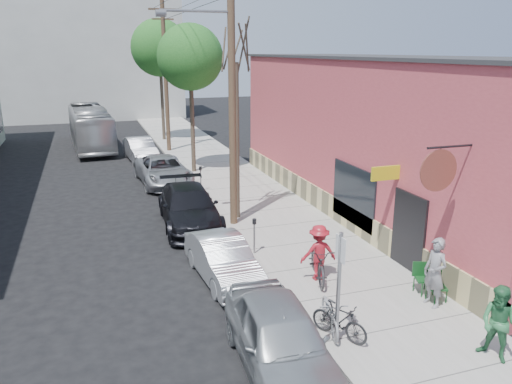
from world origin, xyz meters
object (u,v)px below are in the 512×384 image
object	(u,v)px
patio_chair_b	(424,279)
car_4	(140,149)
tree_bare	(236,143)
car_2	(189,207)
tree_leafy_mid	(190,58)
parking_meter_near	(254,230)
parking_meter_far	(201,175)
car_3	(163,171)
cyclist	(319,252)
parked_bike_a	(339,321)
patio_chair_a	(437,286)
parked_bike_b	(331,313)
car_0	(280,339)
patron_grey	(435,272)
sign_post	(339,278)
tree_leafy_far	(160,48)
utility_pole_near	(230,90)
car_1	(223,259)
patron_green	(499,324)
bus	(90,127)

from	to	relation	value
patio_chair_b	car_4	size ratio (longest dim) A/B	0.20
tree_bare	car_2	world-z (taller)	tree_bare
tree_leafy_mid	car_4	size ratio (longest dim) A/B	1.84
parking_meter_near	parking_meter_far	xyz separation A→B (m)	(0.00, 8.24, 0.00)
parking_meter_near	car_3	size ratio (longest dim) A/B	0.24
cyclist	parked_bike_a	xyz separation A→B (m)	(-0.92, -3.09, -0.40)
patio_chair_a	car_4	size ratio (longest dim) A/B	0.20
car_2	car_3	world-z (taller)	car_2
parked_bike_b	car_2	distance (m)	9.24
tree_bare	parking_meter_near	bearing A→B (deg)	-98.05
car_4	parked_bike_b	bearing A→B (deg)	-89.50
cyclist	car_0	xyz separation A→B (m)	(-2.64, -3.62, -0.23)
parking_meter_far	patron_grey	xyz separation A→B (m)	(3.44, -13.20, 0.13)
sign_post	parked_bike_b	bearing A→B (deg)	76.48
sign_post	tree_leafy_far	size ratio (longest dim) A/B	0.31
patio_chair_b	tree_bare	bearing A→B (deg)	132.35
utility_pole_near	tree_leafy_far	distance (m)	20.54
patron_grey	sign_post	bearing A→B (deg)	-83.17
parking_meter_near	parking_meter_far	size ratio (longest dim) A/B	1.00
car_1	parking_meter_far	bearing A→B (deg)	77.23
parking_meter_far	patio_chair_a	bearing A→B (deg)	-74.25
patron_green	car_1	world-z (taller)	patron_green
tree_leafy_mid	car_3	size ratio (longest dim) A/B	1.55
sign_post	patio_chair_a	bearing A→B (deg)	15.04
parked_bike_b	parked_bike_a	bearing A→B (deg)	-71.44
patio_chair_b	parked_bike_a	world-z (taller)	parked_bike_a
tree_leafy_far	patron_grey	size ratio (longest dim) A/B	4.63
patio_chair_b	car_0	bearing A→B (deg)	-138.80
sign_post	tree_leafy_mid	size ratio (longest dim) A/B	0.35
tree_leafy_far	car_1	world-z (taller)	tree_leafy_far
parking_meter_near	bus	bearing A→B (deg)	101.98
patio_chair_a	parked_bike_b	world-z (taller)	parked_bike_b
patio_chair_a	parking_meter_near	bearing A→B (deg)	146.53
parking_meter_near	car_3	xyz separation A→B (m)	(-1.45, 10.72, -0.26)
parking_meter_near	car_1	bearing A→B (deg)	-138.28
tree_leafy_far	cyclist	world-z (taller)	tree_leafy_far
tree_bare	car_2	xyz separation A→B (m)	(-2.00, 0.01, -2.49)
patron_grey	parked_bike_a	size ratio (longest dim) A/B	1.27
utility_pole_near	car_1	xyz separation A→B (m)	(-1.59, -4.49, -4.74)
parking_meter_near	patio_chair_a	size ratio (longest dim) A/B	1.41
tree_leafy_mid	car_4	bearing A→B (deg)	119.13
tree_bare	parked_bike_a	bearing A→B (deg)	-91.68
utility_pole_near	parking_meter_far	bearing A→B (deg)	91.59
parked_bike_a	tree_bare	bearing A→B (deg)	57.74
car_1	car_3	bearing A→B (deg)	85.87
utility_pole_near	car_1	distance (m)	6.72
car_4	utility_pole_near	bearing A→B (deg)	-86.54
sign_post	patron_grey	world-z (taller)	sign_post
car_0	car_3	size ratio (longest dim) A/B	0.88
sign_post	car_3	distance (m)	16.60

